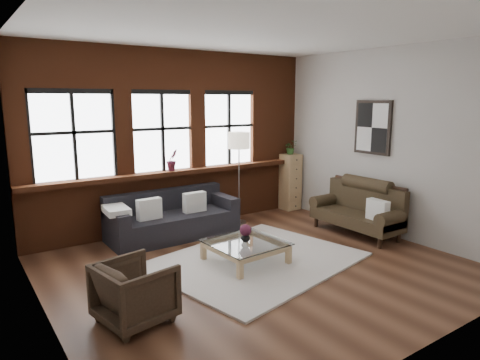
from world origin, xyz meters
TOP-DOWN VIEW (x-y plane):
  - floor at (0.00, 0.00)m, footprint 5.50×5.50m
  - ceiling at (0.00, 0.00)m, footprint 5.50×5.50m
  - wall_back at (0.00, 2.50)m, footprint 5.50×0.00m
  - wall_front at (0.00, -2.50)m, footprint 5.50×0.00m
  - wall_left at (-2.75, 0.00)m, footprint 0.00×5.00m
  - wall_right at (2.75, 0.00)m, footprint 0.00×5.00m
  - brick_backwall at (0.00, 2.44)m, footprint 5.50×0.12m
  - sill_ledge at (0.00, 2.35)m, footprint 5.50×0.30m
  - window_left at (-1.80, 2.45)m, footprint 1.38×0.10m
  - window_mid at (-0.30, 2.45)m, footprint 1.38×0.10m
  - window_right at (1.10, 2.45)m, footprint 1.38×0.10m
  - wall_poster at (2.72, 0.30)m, footprint 0.05×0.74m
  - shag_rug at (0.10, 0.19)m, footprint 3.23×2.76m
  - dark_sofa at (-0.39, 1.90)m, footprint 2.19×0.89m
  - pillow_a at (-0.86, 1.80)m, footprint 0.40×0.15m
  - pillow_b at (-0.03, 1.80)m, footprint 0.40×0.14m
  - vintage_settee at (2.30, 0.22)m, footprint 0.74×1.67m
  - pillow_settee at (2.22, -0.29)m, footprint 0.16×0.39m
  - armchair at (-1.98, -0.46)m, footprint 0.85×0.83m
  - coffee_table at (-0.06, 0.22)m, footprint 1.05×1.05m
  - vase at (-0.06, 0.22)m, footprint 0.15×0.15m
  - flowers at (-0.06, 0.22)m, footprint 0.17×0.17m
  - drawer_chest at (2.52, 2.23)m, footprint 0.37×0.37m
  - potted_plant_top at (2.52, 2.23)m, footprint 0.32×0.30m
  - floor_lamp at (1.02, 1.97)m, footprint 0.40×0.40m
  - sill_plant at (-0.18, 2.32)m, footprint 0.24×0.21m

SIDE VIEW (x-z plane):
  - floor at x=0.00m, z-range 0.00..0.00m
  - shag_rug at x=0.10m, z-range 0.00..0.03m
  - coffee_table at x=-0.06m, z-range -0.01..0.33m
  - armchair at x=-1.98m, z-range 0.00..0.66m
  - vase at x=-0.06m, z-range 0.32..0.46m
  - dark_sofa at x=-0.39m, z-range 0.00..0.79m
  - vintage_settee at x=2.30m, z-range 0.00..0.89m
  - flowers at x=-0.06m, z-range 0.41..0.58m
  - pillow_settee at x=2.22m, z-range 0.39..0.73m
  - pillow_a at x=-0.86m, z-range 0.42..0.76m
  - pillow_b at x=-0.03m, z-range 0.42..0.76m
  - drawer_chest at x=2.52m, z-range 0.00..1.19m
  - floor_lamp at x=1.02m, z-range 0.00..1.88m
  - sill_ledge at x=0.00m, z-range 1.00..1.08m
  - sill_plant at x=-0.18m, z-range 1.08..1.46m
  - potted_plant_top at x=2.52m, z-range 1.19..1.49m
  - wall_back at x=0.00m, z-range -1.15..4.35m
  - wall_front at x=0.00m, z-range -1.15..4.35m
  - wall_left at x=-2.75m, z-range -0.90..4.10m
  - wall_right at x=2.75m, z-range -0.90..4.10m
  - brick_backwall at x=0.00m, z-range 0.00..3.20m
  - window_left at x=-1.80m, z-range 1.00..2.50m
  - window_mid at x=-0.30m, z-range 1.00..2.50m
  - window_right at x=1.10m, z-range 1.00..2.50m
  - wall_poster at x=2.72m, z-range 1.38..2.32m
  - ceiling at x=0.00m, z-range 3.20..3.20m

